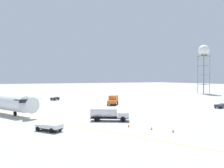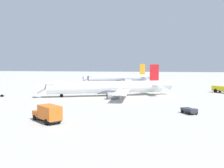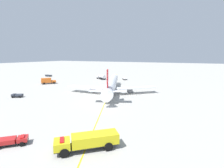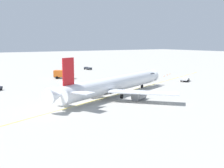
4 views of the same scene
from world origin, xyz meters
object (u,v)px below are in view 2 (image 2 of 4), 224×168
airliner_main (108,88)px  airliner_secondary (119,78)px  catering_truck_truck (48,113)px  baggage_truck_truck_extra (189,110)px

airliner_main → airliner_secondary: airliner_secondary is taller
airliner_secondary → catering_truck_truck: (-96.64, -3.62, -1.02)m
airliner_main → baggage_truck_truck_extra: airliner_main is taller
airliner_secondary → catering_truck_truck: 96.71m
airliner_secondary → catering_truck_truck: bearing=63.8°
catering_truck_truck → baggage_truck_truck_extra: (12.95, -25.88, -0.95)m
catering_truck_truck → airliner_secondary: bearing=-49.8°
airliner_secondary → baggage_truck_truck_extra: size_ratio=9.42×
airliner_main → baggage_truck_truck_extra: size_ratio=10.70×
airliner_main → airliner_secondary: 58.30m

